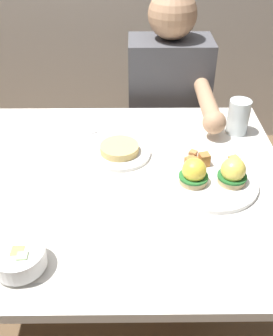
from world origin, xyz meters
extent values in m
plane|color=brown|center=(0.00, 0.00, 0.00)|extent=(6.00, 6.00, 0.00)
cube|color=white|center=(0.00, 0.00, 0.73)|extent=(1.20, 0.90, 0.03)
cube|color=#4C6BB7|center=(0.00, -0.40, 0.74)|extent=(1.20, 0.06, 0.00)
cube|color=#4C6BB7|center=(0.00, 0.40, 0.74)|extent=(1.20, 0.06, 0.00)
cube|color=brown|center=(0.55, 0.40, 0.36)|extent=(0.06, 0.06, 0.71)
cylinder|color=white|center=(0.36, -0.02, 0.75)|extent=(0.27, 0.27, 0.01)
cylinder|color=tan|center=(0.31, -0.03, 0.76)|extent=(0.08, 0.08, 0.02)
cylinder|color=#286B2D|center=(0.31, -0.03, 0.78)|extent=(0.08, 0.08, 0.01)
sphere|color=yellow|center=(0.31, -0.03, 0.80)|extent=(0.07, 0.07, 0.07)
cylinder|color=tan|center=(0.42, -0.03, 0.76)|extent=(0.08, 0.08, 0.02)
cylinder|color=#236028|center=(0.42, -0.03, 0.78)|extent=(0.08, 0.08, 0.01)
sphere|color=#F7DB56|center=(0.42, -0.03, 0.80)|extent=(0.07, 0.07, 0.07)
cube|color=#AD7038|center=(0.31, 0.03, 0.77)|extent=(0.04, 0.04, 0.04)
cube|color=#AD7038|center=(0.35, 0.05, 0.77)|extent=(0.04, 0.04, 0.04)
cube|color=#B77A42|center=(0.32, 0.08, 0.77)|extent=(0.03, 0.03, 0.03)
cube|color=#B77A42|center=(0.31, 0.04, 0.77)|extent=(0.03, 0.03, 0.04)
cube|color=#AD7038|center=(0.44, 0.02, 0.77)|extent=(0.03, 0.03, 0.03)
cube|color=tan|center=(0.44, 0.03, 0.77)|extent=(0.04, 0.04, 0.04)
cube|color=#AD7038|center=(0.32, 0.04, 0.77)|extent=(0.03, 0.03, 0.03)
cylinder|color=white|center=(-0.12, -0.33, 0.74)|extent=(0.10, 0.10, 0.01)
cylinder|color=white|center=(-0.12, -0.33, 0.77)|extent=(0.12, 0.12, 0.04)
cube|color=#F4A85B|center=(-0.13, -0.30, 0.77)|extent=(0.03, 0.03, 0.03)
cube|color=#F4A85B|center=(-0.12, -0.33, 0.78)|extent=(0.03, 0.03, 0.03)
cube|color=#F4DB66|center=(-0.11, -0.30, 0.78)|extent=(0.04, 0.04, 0.03)
cube|color=#EA6B70|center=(-0.12, -0.34, 0.77)|extent=(0.02, 0.02, 0.02)
cube|color=#B7E093|center=(-0.14, -0.32, 0.77)|extent=(0.03, 0.03, 0.02)
cube|color=#B7E093|center=(-0.11, -0.34, 0.79)|extent=(0.02, 0.02, 0.02)
cube|color=silver|center=(-0.05, 0.34, 0.74)|extent=(0.07, 0.11, 0.00)
cube|color=silver|center=(-0.01, 0.28, 0.74)|extent=(0.04, 0.04, 0.00)
cylinder|color=silver|center=(0.50, 0.27, 0.80)|extent=(0.07, 0.07, 0.12)
cylinder|color=silver|center=(0.50, 0.27, 0.79)|extent=(0.07, 0.07, 0.09)
cylinder|color=white|center=(0.09, 0.13, 0.75)|extent=(0.20, 0.20, 0.01)
cylinder|color=#DBBC70|center=(0.09, 0.13, 0.76)|extent=(0.12, 0.12, 0.02)
cylinder|color=#33333D|center=(0.20, 0.53, 0.23)|extent=(0.11, 0.11, 0.45)
cylinder|color=#33333D|center=(0.38, 0.53, 0.23)|extent=(0.11, 0.11, 0.45)
cube|color=#4C4C51|center=(0.29, 0.63, 0.70)|extent=(0.34, 0.20, 0.50)
sphere|color=tan|center=(0.29, 0.63, 1.04)|extent=(0.19, 0.19, 0.19)
cylinder|color=tan|center=(0.41, 0.38, 0.80)|extent=(0.06, 0.30, 0.06)
sphere|color=tan|center=(0.41, 0.23, 0.80)|extent=(0.08, 0.08, 0.08)
camera|label=1|loc=(0.14, -0.91, 1.45)|focal=41.60mm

